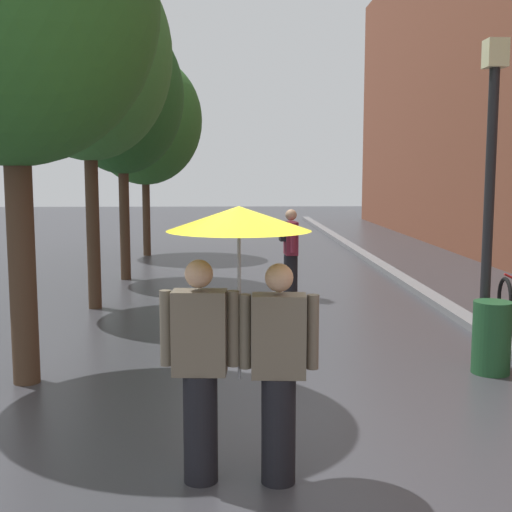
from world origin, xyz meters
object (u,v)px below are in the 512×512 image
at_px(street_tree_0, 10,3).
at_px(litter_bin, 492,337).
at_px(couple_under_umbrella, 239,305).
at_px(street_tree_2, 122,96).
at_px(street_tree_3, 144,120).
at_px(street_lamp_post, 490,177).
at_px(pedestrian_walking_midground, 290,251).
at_px(street_tree_1, 88,55).

distance_m(street_tree_0, litter_bin, 6.45).
bearing_deg(couple_under_umbrella, street_tree_2, 103.71).
bearing_deg(couple_under_umbrella, street_tree_3, 99.90).
bearing_deg(street_tree_3, street_lamp_post, -63.66).
height_order(street_tree_2, street_lamp_post, street_tree_2).
xyz_separation_m(litter_bin, pedestrian_walking_midground, (-1.94, 4.77, 0.46)).
xyz_separation_m(street_tree_3, litter_bin, (5.39, -11.26, -3.31)).
relative_size(street_tree_0, street_tree_1, 0.97).
bearing_deg(street_lamp_post, couple_under_umbrella, -135.25).
relative_size(street_tree_3, street_lamp_post, 1.43).
relative_size(street_tree_2, pedestrian_walking_midground, 3.39).
bearing_deg(street_tree_2, street_tree_3, 90.82).
bearing_deg(street_tree_0, street_lamp_post, 5.15).
relative_size(street_tree_1, street_tree_3, 1.09).
distance_m(street_tree_1, street_tree_2, 3.13).
bearing_deg(street_tree_2, street_lamp_post, -51.50).
height_order(street_tree_2, street_tree_3, street_tree_2).
distance_m(street_tree_0, street_tree_1, 4.11).
bearing_deg(street_lamp_post, street_tree_1, 146.13).
relative_size(street_tree_0, pedestrian_walking_midground, 3.52).
xyz_separation_m(couple_under_umbrella, pedestrian_walking_midground, (1.03, 7.41, -0.48)).
xyz_separation_m(street_tree_0, street_tree_1, (-0.06, 4.11, 0.16)).
height_order(couple_under_umbrella, litter_bin, couple_under_umbrella).
bearing_deg(couple_under_umbrella, pedestrian_walking_midground, 82.10).
xyz_separation_m(street_tree_2, street_tree_3, (-0.06, 4.21, -0.20)).
xyz_separation_m(street_tree_1, pedestrian_walking_midground, (3.44, 0.82, -3.36)).
bearing_deg(street_tree_0, pedestrian_walking_midground, 55.61).
bearing_deg(street_tree_2, street_tree_0, -89.84).
bearing_deg(street_tree_3, street_tree_1, -89.87).
bearing_deg(pedestrian_walking_midground, couple_under_umbrella, -97.90).
bearing_deg(street_tree_1, pedestrian_walking_midground, 13.47).
bearing_deg(street_tree_3, street_tree_0, -89.60).
relative_size(street_tree_1, street_lamp_post, 1.56).
bearing_deg(litter_bin, street_tree_0, -178.24).
distance_m(street_tree_1, street_lamp_post, 6.80).
bearing_deg(couple_under_umbrella, litter_bin, 41.74).
xyz_separation_m(street_tree_0, litter_bin, (5.31, 0.16, -3.66)).
distance_m(street_lamp_post, pedestrian_walking_midground, 5.06).
bearing_deg(litter_bin, street_lamp_post, 85.74).
bearing_deg(couple_under_umbrella, street_tree_0, 133.36).
distance_m(street_tree_0, street_tree_3, 11.43).
height_order(street_tree_2, litter_bin, street_tree_2).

